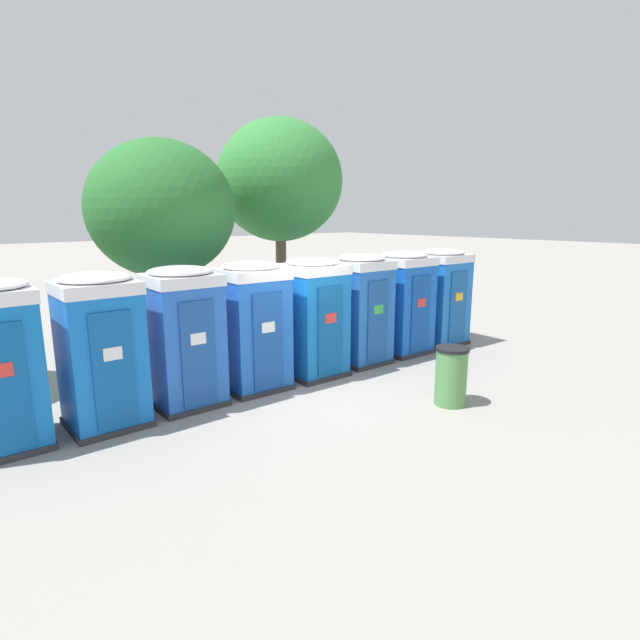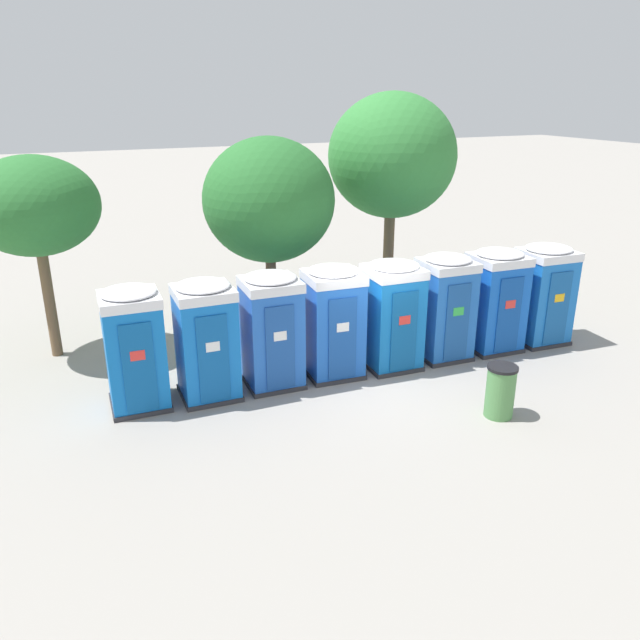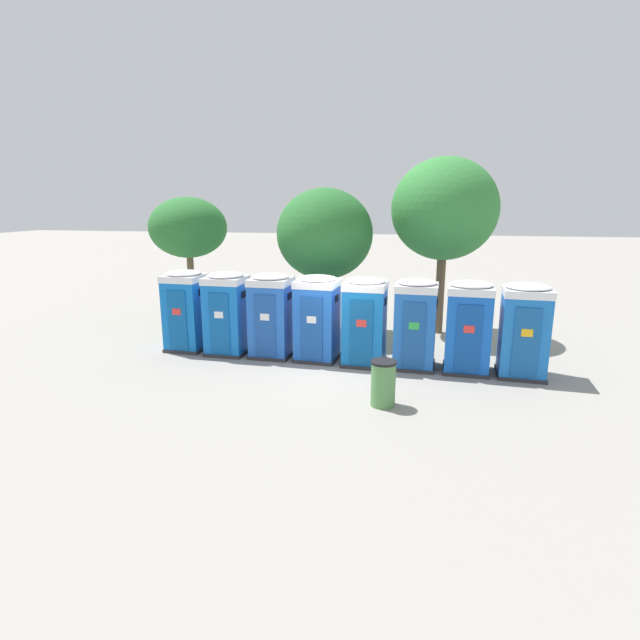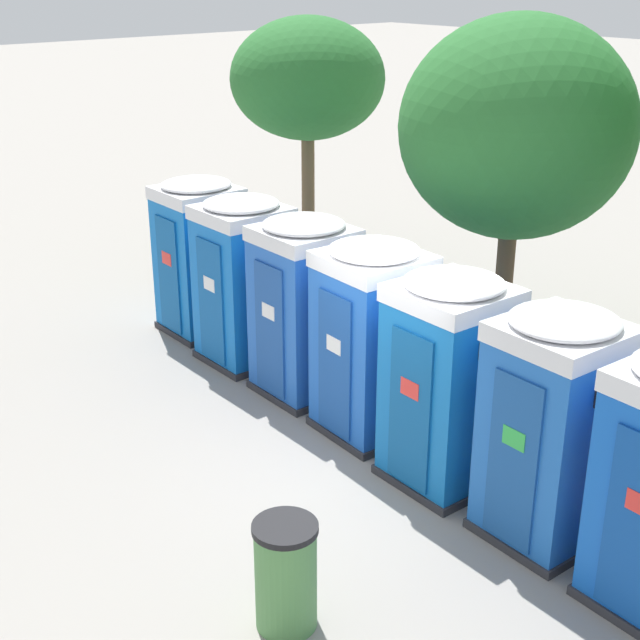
{
  "view_description": "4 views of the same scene",
  "coord_description": "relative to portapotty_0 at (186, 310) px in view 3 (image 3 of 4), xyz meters",
  "views": [
    {
      "loc": [
        -6.0,
        -7.43,
        3.43
      ],
      "look_at": [
        0.96,
        0.49,
        1.18
      ],
      "focal_mm": 28.0,
      "sensor_mm": 36.0,
      "label": 1
    },
    {
      "loc": [
        -6.25,
        -11.12,
        6.14
      ],
      "look_at": [
        -1.01,
        0.6,
        1.37
      ],
      "focal_mm": 35.0,
      "sensor_mm": 36.0,
      "label": 2
    },
    {
      "loc": [
        2.16,
        -13.4,
        4.61
      ],
      "look_at": [
        -0.59,
        0.57,
        1.22
      ],
      "focal_mm": 28.0,
      "sensor_mm": 36.0,
      "label": 3
    },
    {
      "loc": [
        6.7,
        -6.56,
        5.69
      ],
      "look_at": [
        -1.7,
        0.64,
        1.22
      ],
      "focal_mm": 50.0,
      "sensor_mm": 36.0,
      "label": 4
    }
  ],
  "objects": [
    {
      "name": "portapotty_3",
      "position": [
        4.27,
        -0.25,
        -0.0
      ],
      "size": [
        1.3,
        1.29,
        2.54
      ],
      "color": "#2D2D33",
      "rests_on": "ground"
    },
    {
      "name": "portapotty_6",
      "position": [
        8.55,
        -0.51,
        -0.0
      ],
      "size": [
        1.3,
        1.27,
        2.54
      ],
      "color": "#2D2D33",
      "rests_on": "ground"
    },
    {
      "name": "ground_plane",
      "position": [
        4.95,
        -0.87,
        -1.28
      ],
      "size": [
        120.0,
        120.0,
        0.0
      ],
      "primitive_type": "plane",
      "color": "gray"
    },
    {
      "name": "portapotty_7",
      "position": [
        9.97,
        -0.61,
        -0.0
      ],
      "size": [
        1.31,
        1.27,
        2.54
      ],
      "color": "#2D2D33",
      "rests_on": "ground"
    },
    {
      "name": "portapotty_5",
      "position": [
        7.12,
        -0.42,
        0.0
      ],
      "size": [
        1.23,
        1.26,
        2.54
      ],
      "color": "#2D2D33",
      "rests_on": "ground"
    },
    {
      "name": "street_tree_0",
      "position": [
        -1.45,
        3.49,
        2.35
      ],
      "size": [
        2.9,
        2.9,
        4.79
      ],
      "color": "brown",
      "rests_on": "ground"
    },
    {
      "name": "street_tree_1",
      "position": [
        7.93,
        3.67,
        3.06
      ],
      "size": [
        3.62,
        3.62,
        6.1
      ],
      "color": "brown",
      "rests_on": "ground"
    },
    {
      "name": "portapotty_2",
      "position": [
        2.85,
        -0.17,
        -0.0
      ],
      "size": [
        1.25,
        1.25,
        2.54
      ],
      "color": "#2D2D33",
      "rests_on": "ground"
    },
    {
      "name": "trash_can",
      "position": [
        6.46,
        -3.38,
        -0.74
      ],
      "size": [
        0.6,
        0.6,
        1.08
      ],
      "color": "#518C4C",
      "rests_on": "ground"
    },
    {
      "name": "portapotty_1",
      "position": [
        1.42,
        -0.16,
        -0.0
      ],
      "size": [
        1.22,
        1.23,
        2.54
      ],
      "color": "#2D2D33",
      "rests_on": "ground"
    },
    {
      "name": "street_tree_2",
      "position": [
        3.92,
        2.82,
        2.23
      ],
      "size": [
        3.31,
        3.31,
        5.08
      ],
      "color": "brown",
      "rests_on": "ground"
    },
    {
      "name": "portapotty_4",
      "position": [
        5.7,
        -0.41,
        -0.0
      ],
      "size": [
        1.26,
        1.25,
        2.54
      ],
      "color": "#2D2D33",
      "rests_on": "ground"
    },
    {
      "name": "portapotty_0",
      "position": [
        0.0,
        0.0,
        0.0
      ],
      "size": [
        1.21,
        1.24,
        2.54
      ],
      "color": "#2D2D33",
      "rests_on": "ground"
    }
  ]
}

